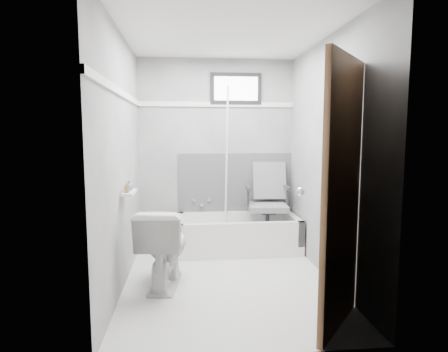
{
  "coord_description": "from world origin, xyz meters",
  "views": [
    {
      "loc": [
        -0.4,
        -3.57,
        1.45
      ],
      "look_at": [
        0.0,
        0.35,
        1.0
      ],
      "focal_mm": 30.0,
      "sensor_mm": 36.0,
      "label": 1
    }
  ],
  "objects": [
    {
      "name": "wall_back",
      "position": [
        0.0,
        1.3,
        1.2
      ],
      "size": [
        2.0,
        0.02,
        2.4
      ],
      "primitive_type": "cube",
      "color": "slate",
      "rests_on": "floor"
    },
    {
      "name": "toilet",
      "position": [
        -0.62,
        -0.07,
        0.37
      ],
      "size": [
        0.53,
        0.81,
        0.75
      ],
      "primitive_type": "imported",
      "rotation": [
        0.0,
        0.0,
        3.01
      ],
      "color": "white",
      "rests_on": "floor"
    },
    {
      "name": "soap_bottle_b",
      "position": [
        -0.94,
        0.01,
        0.96
      ],
      "size": [
        0.08,
        0.08,
        0.09
      ],
      "primitive_type": "imported",
      "rotation": [
        0.0,
        0.0,
        0.2
      ],
      "color": "#486384",
      "rests_on": "shelf"
    },
    {
      "name": "wall_front",
      "position": [
        0.0,
        -1.3,
        1.2
      ],
      "size": [
        2.0,
        0.02,
        2.4
      ],
      "primitive_type": "cube",
      "color": "slate",
      "rests_on": "floor"
    },
    {
      "name": "faucet",
      "position": [
        -0.2,
        1.27,
        0.55
      ],
      "size": [
        0.26,
        0.1,
        0.16
      ],
      "primitive_type": null,
      "color": "silver",
      "rests_on": "wall_back"
    },
    {
      "name": "door",
      "position": [
        0.98,
        -1.28,
        1.0
      ],
      "size": [
        0.78,
        0.78,
        2.0
      ],
      "primitive_type": null,
      "color": "brown",
      "rests_on": "floor"
    },
    {
      "name": "window",
      "position": [
        0.25,
        1.29,
        2.02
      ],
      "size": [
        0.66,
        0.04,
        0.4
      ],
      "primitive_type": null,
      "color": "black",
      "rests_on": "wall_back"
    },
    {
      "name": "trim_left",
      "position": [
        -0.99,
        0.0,
        1.82
      ],
      "size": [
        0.02,
        2.6,
        0.06
      ],
      "primitive_type": "cube",
      "color": "white",
      "rests_on": "wall_left"
    },
    {
      "name": "wall_left",
      "position": [
        -1.0,
        0.0,
        1.2
      ],
      "size": [
        0.02,
        2.6,
        2.4
      ],
      "primitive_type": "cube",
      "color": "slate",
      "rests_on": "floor"
    },
    {
      "name": "backerboard",
      "position": [
        0.25,
        1.29,
        0.8
      ],
      "size": [
        1.5,
        0.02,
        0.78
      ],
      "primitive_type": "cube",
      "color": "#4C4C4F",
      "rests_on": "wall_back"
    },
    {
      "name": "ceiling",
      "position": [
        0.0,
        0.0,
        2.4
      ],
      "size": [
        2.6,
        2.6,
        0.0
      ],
      "primitive_type": "plane",
      "rotation": [
        3.14,
        0.0,
        0.0
      ],
      "color": "silver",
      "rests_on": "floor"
    },
    {
      "name": "pole",
      "position": [
        0.1,
        1.06,
        1.05
      ],
      "size": [
        0.02,
        0.33,
        1.93
      ],
      "primitive_type": "cylinder",
      "rotation": [
        0.16,
        0.0,
        0.0
      ],
      "color": "white",
      "rests_on": "bathtub"
    },
    {
      "name": "shelf",
      "position": [
        -0.93,
        -0.05,
        0.9
      ],
      "size": [
        0.1,
        0.32,
        0.02
      ],
      "primitive_type": "cube",
      "color": "white",
      "rests_on": "wall_left"
    },
    {
      "name": "floor",
      "position": [
        0.0,
        0.0,
        0.0
      ],
      "size": [
        2.6,
        2.6,
        0.0
      ],
      "primitive_type": "plane",
      "color": "white",
      "rests_on": "ground"
    },
    {
      "name": "soap_bottle_a",
      "position": [
        -0.94,
        -0.13,
        0.97
      ],
      "size": [
        0.04,
        0.04,
        0.1
      ],
      "primitive_type": "imported",
      "rotation": [
        0.0,
        0.0,
        -0.03
      ],
      "color": "olive",
      "rests_on": "shelf"
    },
    {
      "name": "office_chair",
      "position": [
        0.62,
        0.98,
        0.6
      ],
      "size": [
        0.6,
        0.6,
        0.96
      ],
      "primitive_type": null,
      "rotation": [
        0.0,
        0.0,
        -0.08
      ],
      "color": "slate",
      "rests_on": "bathtub"
    },
    {
      "name": "trim_back",
      "position": [
        0.0,
        1.29,
        1.82
      ],
      "size": [
        2.0,
        0.02,
        0.06
      ],
      "primitive_type": "cube",
      "color": "white",
      "rests_on": "wall_back"
    },
    {
      "name": "bathtub",
      "position": [
        0.23,
        0.93,
        0.21
      ],
      "size": [
        1.5,
        0.7,
        0.42
      ],
      "primitive_type": null,
      "color": "white",
      "rests_on": "floor"
    },
    {
      "name": "wall_right",
      "position": [
        1.0,
        0.0,
        1.2
      ],
      "size": [
        0.02,
        2.6,
        2.4
      ],
      "primitive_type": "cube",
      "color": "slate",
      "rests_on": "floor"
    }
  ]
}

